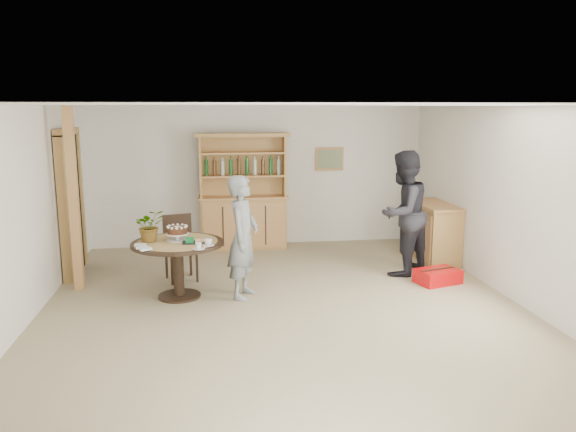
% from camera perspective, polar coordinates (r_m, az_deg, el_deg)
% --- Properties ---
extents(ground, '(7.00, 7.00, 0.00)m').
position_cam_1_polar(ground, '(7.08, -0.41, -9.47)').
color(ground, tan).
rests_on(ground, ground).
extents(room_shell, '(6.04, 7.04, 2.52)m').
position_cam_1_polar(room_shell, '(6.69, -0.41, 4.67)').
color(room_shell, white).
rests_on(room_shell, ground).
extents(doorway, '(0.13, 1.10, 2.18)m').
position_cam_1_polar(doorway, '(8.93, -21.23, 1.41)').
color(doorway, black).
rests_on(doorway, ground).
extents(pine_post, '(0.12, 0.12, 2.50)m').
position_cam_1_polar(pine_post, '(8.09, -20.95, 1.53)').
color(pine_post, tan).
rests_on(pine_post, ground).
extents(hutch, '(1.62, 0.54, 2.04)m').
position_cam_1_polar(hutch, '(10.00, -4.56, 0.65)').
color(hutch, tan).
rests_on(hutch, ground).
extents(sideboard, '(0.54, 1.26, 0.94)m').
position_cam_1_polar(sideboard, '(9.52, 14.53, -1.52)').
color(sideboard, tan).
rests_on(sideboard, ground).
extents(dining_table, '(1.20, 1.20, 0.76)m').
position_cam_1_polar(dining_table, '(7.49, -11.12, -3.69)').
color(dining_table, black).
rests_on(dining_table, ground).
extents(dining_chair, '(0.52, 0.52, 0.95)m').
position_cam_1_polar(dining_chair, '(8.31, -10.96, -2.73)').
color(dining_chair, black).
rests_on(dining_chair, ground).
extents(birthday_cake, '(0.30, 0.30, 0.20)m').
position_cam_1_polar(birthday_cake, '(7.48, -11.18, -1.53)').
color(birthday_cake, white).
rests_on(birthday_cake, dining_table).
extents(flower_vase, '(0.47, 0.44, 0.42)m').
position_cam_1_polar(flower_vase, '(7.49, -13.88, -0.94)').
color(flower_vase, '#3F7233').
rests_on(flower_vase, dining_table).
extents(gift_tray, '(0.30, 0.20, 0.08)m').
position_cam_1_polar(gift_tray, '(7.32, -9.54, -2.52)').
color(gift_tray, black).
rests_on(gift_tray, dining_table).
extents(coffee_cup_a, '(0.15, 0.15, 0.09)m').
position_cam_1_polar(coffee_cup_a, '(7.16, -8.09, -2.67)').
color(coffee_cup_a, silver).
rests_on(coffee_cup_a, dining_table).
extents(coffee_cup_b, '(0.15, 0.15, 0.08)m').
position_cam_1_polar(coffee_cup_b, '(7.00, -9.08, -3.06)').
color(coffee_cup_b, silver).
rests_on(coffee_cup_b, dining_table).
extents(napkins, '(0.24, 0.33, 0.03)m').
position_cam_1_polar(napkins, '(7.18, -14.57, -3.07)').
color(napkins, white).
rests_on(napkins, dining_table).
extents(teen_boy, '(0.58, 0.69, 1.62)m').
position_cam_1_polar(teen_boy, '(7.34, -4.58, -2.15)').
color(teen_boy, slate).
rests_on(teen_boy, ground).
extents(adult_person, '(1.15, 1.11, 1.86)m').
position_cam_1_polar(adult_person, '(8.50, 11.58, 0.27)').
color(adult_person, black).
rests_on(adult_person, ground).
extents(red_suitcase, '(0.69, 0.56, 0.21)m').
position_cam_1_polar(red_suitcase, '(8.35, 14.96, -5.92)').
color(red_suitcase, red).
rests_on(red_suitcase, ground).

